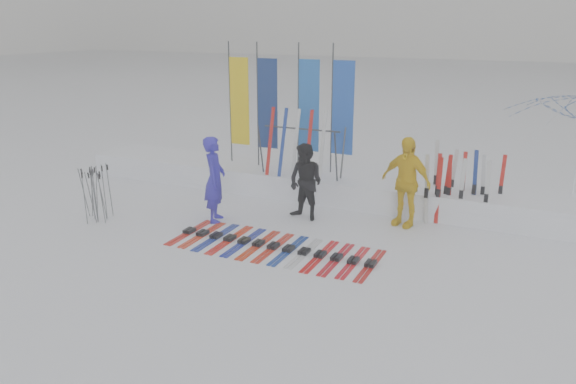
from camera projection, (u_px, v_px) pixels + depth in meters
The scene contains 10 objects.
ground at pixel (241, 266), 10.30m from camera, with size 120.00×120.00×0.00m, color white.
snow_bank at pixel (331, 186), 14.20m from camera, with size 14.00×1.60×0.60m, color white.
person_blue at pixel (215, 179), 12.36m from camera, with size 0.70×0.46×1.92m, color #271FB5.
person_black at pixel (306, 182), 12.49m from camera, with size 0.84×0.65×1.73m, color black.
person_yellow at pixel (406, 182), 12.08m from camera, with size 1.16×0.48×1.97m, color yellow.
ski_row at pixel (273, 246), 11.09m from camera, with size 4.15×1.69×0.07m.
pole_cluster at pixel (96, 194), 12.52m from camera, with size 0.77×0.74×1.25m.
feather_flags at pixel (287, 105), 14.31m from camera, with size 3.48×0.16×3.20m.
ski_rack at pixel (301, 145), 13.79m from camera, with size 2.04×0.80×1.23m.
upright_skis at pixel (459, 187), 12.51m from camera, with size 1.53×1.09×1.69m.
Camera 1 is at (4.76, -8.20, 4.32)m, focal length 35.00 mm.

